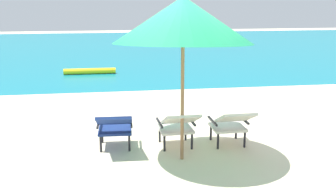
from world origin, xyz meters
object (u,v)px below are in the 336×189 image
object	(u,v)px
lounge_chair_center	(178,125)
beach_umbrella_center	(183,20)
lounge_chair_right	(231,123)
swim_buoy	(90,71)
lounge_chair_left	(115,126)

from	to	relation	value
lounge_chair_center	beach_umbrella_center	xyz separation A→B (m)	(-0.01, -0.40, 1.62)
lounge_chair_right	beach_umbrella_center	xyz separation A→B (m)	(-0.86, -0.36, 1.62)
swim_buoy	beach_umbrella_center	distance (m)	7.60
swim_buoy	lounge_chair_right	world-z (taller)	lounge_chair_right
lounge_chair_right	beach_umbrella_center	distance (m)	1.87
lounge_chair_left	lounge_chair_center	xyz separation A→B (m)	(0.97, -0.09, 0.00)
lounge_chair_left	lounge_chair_right	distance (m)	1.83
lounge_chair_left	beach_umbrella_center	size ratio (longest dim) A/B	0.37
lounge_chair_left	lounge_chair_center	distance (m)	0.98
beach_umbrella_center	lounge_chair_right	bearing A→B (deg)	22.76
lounge_chair_left	beach_umbrella_center	xyz separation A→B (m)	(0.97, -0.49, 1.62)
lounge_chair_center	beach_umbrella_center	distance (m)	1.67
swim_buoy	lounge_chair_left	size ratio (longest dim) A/B	1.78
swim_buoy	lounge_chair_center	world-z (taller)	lounge_chair_center
lounge_chair_right	beach_umbrella_center	world-z (taller)	beach_umbrella_center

